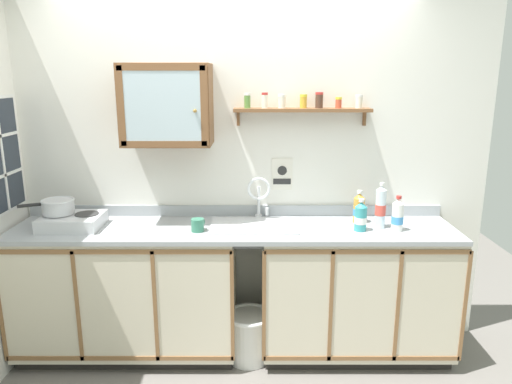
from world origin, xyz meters
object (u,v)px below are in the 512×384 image
(hot_plate_stove, at_px, (73,221))
(warning_sign, at_px, (283,175))
(mug, at_px, (198,225))
(wall_cabinet, at_px, (168,105))
(trash_bin, at_px, (250,335))
(bottle_juice_amber_0, at_px, (360,209))
(sink, at_px, (256,228))
(saucepan, at_px, (58,206))
(bottle_detergent_teal_3, at_px, (361,217))
(bottle_water_clear_1, at_px, (381,207))
(bottle_opaque_white_2, at_px, (398,216))

(hot_plate_stove, relative_size, warning_sign, 1.73)
(mug, height_order, wall_cabinet, wall_cabinet)
(wall_cabinet, bearing_deg, trash_bin, -20.76)
(bottle_juice_amber_0, height_order, mug, bottle_juice_amber_0)
(hot_plate_stove, xyz_separation_m, wall_cabinet, (0.66, 0.12, 0.77))
(sink, bearing_deg, bottle_juice_amber_0, 5.74)
(saucepan, height_order, bottle_detergent_teal_3, bottle_detergent_teal_3)
(bottle_water_clear_1, distance_m, bottle_opaque_white_2, 0.12)
(wall_cabinet, height_order, warning_sign, wall_cabinet)
(hot_plate_stove, distance_m, bottle_water_clear_1, 2.09)
(bottle_juice_amber_0, distance_m, bottle_water_clear_1, 0.17)
(sink, xyz_separation_m, bottle_water_clear_1, (0.85, -0.04, 0.16))
(bottle_detergent_teal_3, xyz_separation_m, trash_bin, (-0.74, -0.02, -0.86))
(warning_sign, distance_m, trash_bin, 1.16)
(sink, bearing_deg, trash_bin, -108.45)
(saucepan, height_order, trash_bin, saucepan)
(bottle_opaque_white_2, relative_size, mug, 2.10)
(bottle_juice_amber_0, xyz_separation_m, trash_bin, (-0.77, -0.20, -0.87))
(hot_plate_stove, bearing_deg, bottle_juice_amber_0, 3.41)
(bottle_water_clear_1, relative_size, trash_bin, 0.88)
(bottle_juice_amber_0, height_order, warning_sign, warning_sign)
(warning_sign, relative_size, trash_bin, 0.65)
(hot_plate_stove, bearing_deg, trash_bin, -3.87)
(bottle_juice_amber_0, bearing_deg, bottle_opaque_white_2, -39.73)
(bottle_water_clear_1, relative_size, warning_sign, 1.36)
(bottle_juice_amber_0, bearing_deg, hot_plate_stove, -176.59)
(bottle_opaque_white_2, bearing_deg, trash_bin, -179.00)
(bottle_water_clear_1, bearing_deg, trash_bin, -174.81)
(bottle_juice_amber_0, relative_size, bottle_water_clear_1, 0.74)
(bottle_juice_amber_0, bearing_deg, sink, -174.26)
(bottle_opaque_white_2, xyz_separation_m, warning_sign, (-0.75, 0.35, 0.21))
(wall_cabinet, xyz_separation_m, trash_bin, (0.54, -0.21, -1.58))
(mug, bearing_deg, trash_bin, -0.66)
(bottle_water_clear_1, bearing_deg, saucepan, 179.41)
(hot_plate_stove, xyz_separation_m, bottle_detergent_teal_3, (1.94, -0.06, 0.05))
(hot_plate_stove, relative_size, mug, 3.49)
(bottle_detergent_teal_3, bearing_deg, sink, 171.23)
(saucepan, xyz_separation_m, warning_sign, (1.53, 0.26, 0.16))
(bottle_juice_amber_0, height_order, trash_bin, bottle_juice_amber_0)
(sink, height_order, bottle_opaque_white_2, sink)
(bottle_opaque_white_2, bearing_deg, mug, -179.42)
(bottle_opaque_white_2, bearing_deg, bottle_water_clear_1, 147.39)
(bottle_opaque_white_2, height_order, wall_cabinet, wall_cabinet)
(bottle_juice_amber_0, xyz_separation_m, wall_cabinet, (-1.31, 0.01, 0.71))
(sink, bearing_deg, saucepan, -179.07)
(bottle_opaque_white_2, height_order, trash_bin, bottle_opaque_white_2)
(mug, xyz_separation_m, wall_cabinet, (-0.21, 0.20, 0.77))
(bottle_water_clear_1, relative_size, wall_cabinet, 0.53)
(hot_plate_stove, distance_m, bottle_juice_amber_0, 1.97)
(mug, xyz_separation_m, trash_bin, (0.34, -0.00, -0.81))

